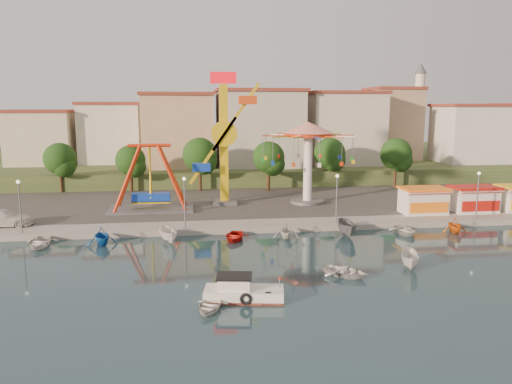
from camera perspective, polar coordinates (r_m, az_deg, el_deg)
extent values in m
plane|color=#122833|center=(40.31, 3.34, -8.98)|extent=(200.00, 200.00, 0.00)
cube|color=#9E998E|center=(100.55, -3.24, 2.54)|extent=(200.00, 100.00, 0.60)
cube|color=#4C4944|center=(68.99, -1.29, -0.53)|extent=(90.00, 28.00, 0.01)
cube|color=#384C26|center=(105.36, -3.45, 3.52)|extent=(200.00, 60.00, 3.00)
cube|color=#59595E|center=(61.27, -11.85, -1.92)|extent=(10.00, 5.00, 0.30)
cube|color=#153CB7|center=(60.99, -11.90, -0.58)|extent=(4.50, 1.40, 1.00)
cylinder|color=red|center=(60.21, -12.11, 5.23)|extent=(5.00, 0.40, 0.40)
cube|color=#59595E|center=(63.90, -3.62, -1.15)|extent=(3.00, 3.00, 0.50)
cube|color=yellow|center=(62.93, -3.69, 5.34)|extent=(1.00, 1.00, 15.00)
cube|color=#FD0E1A|center=(62.84, -3.77, 12.91)|extent=(3.20, 0.50, 1.40)
cylinder|color=yellow|center=(62.03, -3.66, 6.67)|extent=(3.20, 0.50, 3.20)
cube|color=yellow|center=(61.87, -2.32, 8.56)|extent=(6.04, 0.35, 8.38)
cube|color=#CB4112|center=(62.01, -0.99, 10.46)|extent=(2.20, 1.20, 1.00)
cylinder|color=#59595E|center=(64.77, 5.87, -1.08)|extent=(4.40, 4.40, 0.40)
cylinder|color=white|center=(64.10, 5.93, 2.69)|extent=(1.10, 1.10, 9.00)
cylinder|color=red|center=(63.72, 6.00, 6.53)|extent=(6.00, 6.00, 0.50)
cone|color=red|center=(63.67, 6.02, 7.34)|extent=(6.40, 6.40, 1.40)
cube|color=white|center=(61.20, 18.56, -1.04)|extent=(5.00, 3.00, 2.80)
cube|color=orange|center=(60.95, 18.64, 0.39)|extent=(5.40, 3.40, 0.25)
cube|color=red|center=(59.50, 19.33, -0.21)|extent=(5.00, 0.77, 0.43)
cube|color=white|center=(64.19, 23.61, -0.87)|extent=(5.00, 3.00, 2.80)
cube|color=#AD150D|center=(63.95, 23.71, 0.50)|extent=(5.40, 3.40, 0.25)
cube|color=red|center=(62.57, 24.48, -0.07)|extent=(5.00, 0.77, 0.43)
cylinder|color=#59595E|center=(54.11, -25.35, -1.66)|extent=(0.14, 0.14, 5.00)
cylinder|color=#59595E|center=(51.45, -8.15, -1.36)|extent=(0.14, 0.14, 5.00)
cylinder|color=#59595E|center=(53.64, 9.20, -0.93)|extent=(0.14, 0.14, 5.00)
cylinder|color=#59595E|center=(60.17, 23.97, -0.49)|extent=(0.14, 0.14, 5.00)
cylinder|color=#382314|center=(77.52, -21.36, 1.28)|extent=(0.44, 0.44, 3.60)
sphere|color=black|center=(77.16, -21.51, 3.55)|extent=(4.60, 4.60, 4.60)
cylinder|color=#382314|center=(75.01, -14.06, 1.32)|extent=(0.44, 0.44, 3.40)
sphere|color=black|center=(74.65, -14.16, 3.54)|extent=(4.35, 4.35, 4.35)
cylinder|color=#382314|center=(74.04, -6.40, 1.65)|extent=(0.44, 0.44, 3.92)
sphere|color=black|center=(73.64, -6.45, 4.25)|extent=(5.02, 5.02, 5.02)
cylinder|color=#382314|center=(73.48, 1.45, 1.55)|extent=(0.44, 0.44, 3.66)
sphere|color=black|center=(73.10, 1.46, 3.99)|extent=(4.68, 4.68, 4.68)
cylinder|color=#382314|center=(78.49, 8.35, 2.03)|extent=(0.44, 0.44, 3.80)
sphere|color=black|center=(78.12, 8.40, 4.40)|extent=(4.86, 4.86, 4.86)
cylinder|color=#382314|center=(80.10, 15.60, 1.91)|extent=(0.44, 0.44, 3.77)
sphere|color=black|center=(79.75, 15.71, 4.22)|extent=(4.83, 4.83, 4.83)
cube|color=beige|center=(87.64, -24.92, 6.25)|extent=(9.26, 9.53, 11.87)
cube|color=silver|center=(90.16, -16.49, 5.80)|extent=(12.33, 9.01, 8.63)
cube|color=tan|center=(89.56, -8.08, 6.91)|extent=(11.95, 9.28, 11.23)
cube|color=beige|center=(87.40, 1.04, 6.27)|extent=(12.59, 10.50, 9.20)
cube|color=beige|center=(93.62, 8.96, 6.40)|extent=(10.75, 9.23, 9.24)
cube|color=tan|center=(96.43, 16.96, 6.78)|extent=(12.77, 10.96, 11.21)
cube|color=silver|center=(100.47, 23.52, 6.83)|extent=(8.23, 8.98, 12.36)
cylinder|color=silver|center=(101.20, 18.06, 8.20)|extent=(1.80, 1.80, 16.00)
cylinder|color=#59595E|center=(101.23, 18.21, 11.03)|extent=(2.80, 2.80, 0.30)
cone|color=#59595E|center=(101.43, 18.34, 13.28)|extent=(2.20, 2.20, 2.00)
cube|color=white|center=(34.49, -1.38, -11.71)|extent=(5.59, 2.85, 0.96)
cube|color=red|center=(34.57, -1.38, -12.07)|extent=(5.59, 2.85, 0.17)
cube|color=white|center=(34.24, -2.49, -10.44)|extent=(2.36, 1.92, 0.96)
cube|color=black|center=(34.06, -2.50, -9.60)|extent=(2.61, 2.16, 0.13)
torus|color=black|center=(33.44, -1.18, -12.12)|extent=(0.84, 0.34, 0.81)
torus|color=black|center=(33.67, 1.39, -11.96)|extent=(0.84, 0.34, 0.81)
imported|color=white|center=(39.53, 10.21, -8.95)|extent=(4.31, 4.21, 0.73)
imported|color=silver|center=(32.97, -5.37, -12.82)|extent=(2.91, 3.46, 0.61)
imported|color=silver|center=(42.50, 17.22, -7.42)|extent=(2.60, 3.89, 1.41)
imported|color=silver|center=(58.24, -27.01, -2.67)|extent=(6.12, 2.68, 1.75)
imported|color=white|center=(50.96, -23.52, -5.30)|extent=(3.09, 4.14, 0.82)
imported|color=#1355AD|center=(49.56, -17.23, -4.80)|extent=(3.64, 3.92, 1.70)
imported|color=silver|center=(48.90, -9.99, -4.87)|extent=(2.36, 3.91, 1.42)
imported|color=red|center=(49.10, -2.49, -5.07)|extent=(3.40, 4.17, 0.76)
imported|color=silver|center=(49.69, 3.49, -4.40)|extent=(3.18, 3.49, 1.58)
imported|color=slate|center=(51.20, 10.37, -4.08)|extent=(2.02, 4.40, 1.65)
imported|color=silver|center=(53.49, 16.70, -4.23)|extent=(2.67, 3.71, 0.76)
imported|color=orange|center=(55.79, 21.76, -3.55)|extent=(2.87, 3.21, 1.53)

